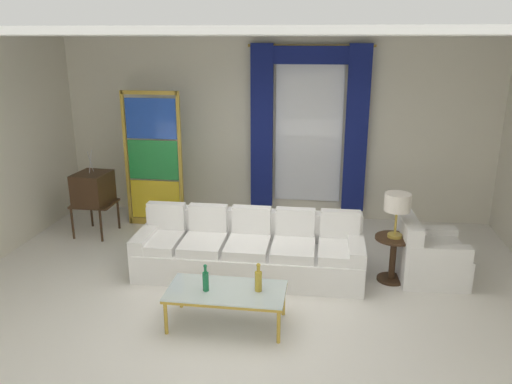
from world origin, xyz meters
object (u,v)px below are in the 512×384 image
(vintage_tv, at_px, (93,190))
(peacock_figurine, at_px, (172,223))
(coffee_table, at_px, (226,293))
(round_side_table, at_px, (393,255))
(armchair_white, at_px, (427,257))
(bottle_crystal_tall, at_px, (258,280))
(bottle_blue_decanter, at_px, (206,280))
(couch_white_long, at_px, (250,251))
(stained_glass_divider, at_px, (153,163))
(table_lamp_brass, at_px, (397,204))

(vintage_tv, relative_size, peacock_figurine, 2.24)
(coffee_table, height_order, vintage_tv, vintage_tv)
(round_side_table, bearing_deg, coffee_table, -145.12)
(armchair_white, bearing_deg, bottle_crystal_tall, -144.42)
(bottle_crystal_tall, xyz_separation_m, round_side_table, (1.54, 1.28, -0.18))
(bottle_blue_decanter, distance_m, vintage_tv, 3.33)
(couch_white_long, relative_size, vintage_tv, 2.18)
(coffee_table, height_order, bottle_crystal_tall, bottle_crystal_tall)
(stained_glass_divider, bearing_deg, vintage_tv, -146.79)
(bottle_blue_decanter, bearing_deg, bottle_crystal_tall, 7.72)
(vintage_tv, bearing_deg, couch_white_long, -21.42)
(couch_white_long, distance_m, stained_glass_divider, 2.50)
(vintage_tv, relative_size, table_lamp_brass, 2.36)
(coffee_table, distance_m, stained_glass_divider, 3.41)
(bottle_blue_decanter, height_order, table_lamp_brass, table_lamp_brass)
(bottle_crystal_tall, height_order, vintage_tv, vintage_tv)
(couch_white_long, relative_size, bottle_blue_decanter, 9.64)
(couch_white_long, height_order, armchair_white, couch_white_long)
(vintage_tv, bearing_deg, peacock_figurine, 3.00)
(bottle_blue_decanter, xyz_separation_m, peacock_figurine, (-1.14, 2.41, -0.31))
(couch_white_long, height_order, round_side_table, couch_white_long)
(vintage_tv, bearing_deg, bottle_blue_decanter, -44.97)
(armchair_white, bearing_deg, round_side_table, -162.98)
(coffee_table, bearing_deg, stained_glass_divider, 121.73)
(armchair_white, bearing_deg, vintage_tv, 170.03)
(round_side_table, distance_m, table_lamp_brass, 0.67)
(vintage_tv, bearing_deg, stained_glass_divider, 33.21)
(bottle_blue_decanter, height_order, round_side_table, bottle_blue_decanter)
(couch_white_long, bearing_deg, peacock_figurine, 142.16)
(couch_white_long, relative_size, peacock_figurine, 4.88)
(couch_white_long, xyz_separation_m, round_side_table, (1.83, 0.03, 0.05))
(armchair_white, bearing_deg, couch_white_long, -175.78)
(stained_glass_divider, height_order, table_lamp_brass, stained_glass_divider)
(coffee_table, height_order, table_lamp_brass, table_lamp_brass)
(armchair_white, relative_size, stained_glass_divider, 0.39)
(coffee_table, relative_size, round_side_table, 2.12)
(coffee_table, xyz_separation_m, table_lamp_brass, (1.88, 1.31, 0.65))
(stained_glass_divider, bearing_deg, table_lamp_brass, -22.72)
(coffee_table, distance_m, round_side_table, 2.30)
(bottle_crystal_tall, height_order, table_lamp_brass, table_lamp_brass)
(bottle_blue_decanter, distance_m, stained_glass_divider, 3.31)
(bottle_crystal_tall, distance_m, vintage_tv, 3.70)
(vintage_tv, height_order, stained_glass_divider, stained_glass_divider)
(table_lamp_brass, bearing_deg, peacock_figurine, 161.91)
(stained_glass_divider, xyz_separation_m, round_side_table, (3.64, -1.52, -0.70))
(couch_white_long, bearing_deg, armchair_white, 4.22)
(couch_white_long, height_order, coffee_table, couch_white_long)
(bottle_crystal_tall, xyz_separation_m, peacock_figurine, (-1.69, 2.34, -0.32))
(couch_white_long, bearing_deg, coffee_table, -92.34)
(vintage_tv, bearing_deg, coffee_table, -41.98)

